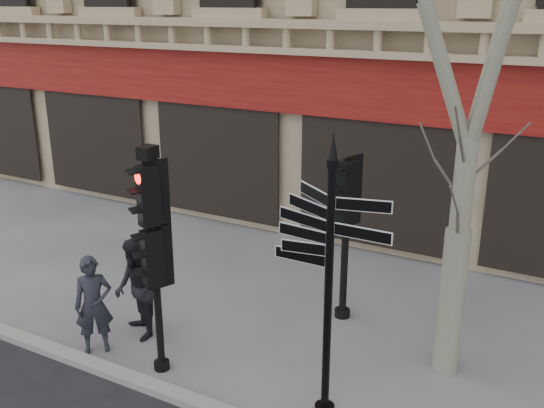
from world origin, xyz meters
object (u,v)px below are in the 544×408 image
Objects in this scene: pedestrian_b at (136,289)px; fingerpost at (330,234)px; pedestrian_a at (94,305)px; traffic_signal_main at (153,235)px; traffic_signal_secondary at (346,211)px.

fingerpost is at bearing 27.63° from pedestrian_b.
pedestrian_a is 0.73m from pedestrian_b.
pedestrian_a is at bearing -79.47° from pedestrian_b.
traffic_signal_main is 2.15× the size of pedestrian_a.
fingerpost reaches higher than traffic_signal_main.
pedestrian_a is (-3.82, -0.27, -1.80)m from fingerpost.
fingerpost reaches higher than pedestrian_b.
fingerpost is 1.12× the size of traffic_signal_main.
fingerpost is 1.37× the size of traffic_signal_secondary.
fingerpost is at bearing -40.88° from pedestrian_a.
pedestrian_a is (-1.22, -0.08, -1.38)m from traffic_signal_main.
traffic_signal_secondary is 3.68m from pedestrian_b.
pedestrian_a is at bearing -152.67° from traffic_signal_main.
pedestrian_b is (-3.53, 0.40, -1.75)m from fingerpost.
pedestrian_a is at bearing -165.14° from fingerpost.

